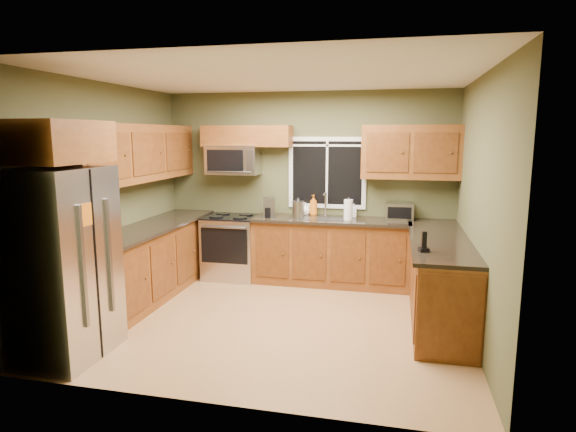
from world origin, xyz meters
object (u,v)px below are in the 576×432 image
at_px(coffee_maker, 269,208).
at_px(range, 232,246).
at_px(paper_towel_roll, 348,210).
at_px(cordless_phone, 424,246).
at_px(microwave, 233,160).
at_px(soap_bottle_a, 313,205).
at_px(kettle, 298,208).
at_px(soap_bottle_c, 305,209).
at_px(refrigerator, 62,264).
at_px(soap_bottle_b, 354,210).
at_px(toaster_oven, 399,211).

bearing_deg(coffee_maker, range, 175.73).
xyz_separation_m(paper_towel_roll, cordless_phone, (0.92, -1.64, -0.08)).
bearing_deg(microwave, soap_bottle_a, 4.61).
distance_m(kettle, soap_bottle_c, 0.27).
relative_size(refrigerator, microwave, 2.37).
height_order(microwave, cordless_phone, microwave).
height_order(microwave, soap_bottle_b, microwave).
height_order(toaster_oven, kettle, kettle).
xyz_separation_m(coffee_maker, cordless_phone, (2.04, -1.64, -0.07)).
height_order(kettle, paper_towel_roll, paper_towel_roll).
xyz_separation_m(microwave, soap_bottle_c, (1.05, 0.09, -0.70)).
distance_m(toaster_oven, cordless_phone, 1.84).
height_order(refrigerator, soap_bottle_a, refrigerator).
relative_size(range, soap_bottle_c, 5.22).
xyz_separation_m(refrigerator, cordless_phone, (3.31, 1.08, 0.10)).
bearing_deg(coffee_maker, toaster_oven, 5.80).
bearing_deg(toaster_oven, kettle, -172.82).
bearing_deg(kettle, soap_bottle_a, 57.28).
height_order(range, kettle, kettle).
xyz_separation_m(microwave, cordless_phone, (2.62, -1.82, -0.73)).
xyz_separation_m(kettle, soap_bottle_c, (0.05, 0.26, -0.05)).
height_order(range, microwave, microwave).
relative_size(soap_bottle_c, cordless_phone, 0.88).
relative_size(refrigerator, soap_bottle_a, 6.05).
distance_m(range, coffee_maker, 0.83).
bearing_deg(microwave, cordless_phone, -34.83).
bearing_deg(toaster_oven, microwave, -179.91).
bearing_deg(range, coffee_maker, -4.27).
height_order(soap_bottle_b, cordless_phone, cordless_phone).
bearing_deg(microwave, soap_bottle_b, 3.08).
bearing_deg(refrigerator, range, 76.03).
bearing_deg(soap_bottle_c, refrigerator, -120.10).
height_order(range, soap_bottle_a, soap_bottle_a).
relative_size(toaster_oven, cordless_phone, 1.84).
distance_m(range, soap_bottle_c, 1.21).
relative_size(microwave, soap_bottle_c, 4.23).
bearing_deg(cordless_phone, microwave, 145.17).
bearing_deg(range, refrigerator, -103.97).
xyz_separation_m(range, cordless_phone, (2.62, -1.69, 0.53)).
bearing_deg(microwave, refrigerator, -103.34).
xyz_separation_m(refrigerator, soap_bottle_a, (1.86, 3.00, 0.19)).
bearing_deg(soap_bottle_a, soap_bottle_b, 0.00).
xyz_separation_m(refrigerator, range, (0.69, 2.77, -0.43)).
distance_m(range, toaster_oven, 2.46).
height_order(refrigerator, soap_bottle_b, refrigerator).
bearing_deg(cordless_phone, soap_bottle_c, 129.30).
height_order(refrigerator, microwave, microwave).
bearing_deg(soap_bottle_b, soap_bottle_a, 180.00).
distance_m(range, soap_bottle_a, 1.34).
height_order(soap_bottle_c, cordless_phone, cordless_phone).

